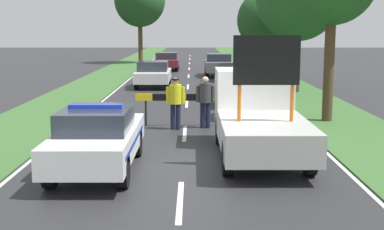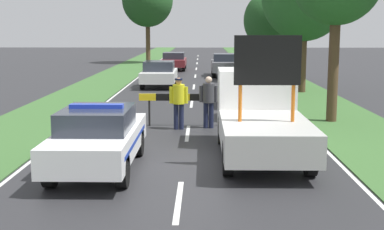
# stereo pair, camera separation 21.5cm
# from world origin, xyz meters

# --- Properties ---
(ground_plane) EXTENTS (160.00, 160.00, 0.00)m
(ground_plane) POSITION_xyz_m (0.00, 0.00, 0.00)
(ground_plane) COLOR #28282B
(lane_markings) EXTENTS (8.06, 73.78, 0.01)m
(lane_markings) POSITION_xyz_m (0.00, 18.36, 0.00)
(lane_markings) COLOR silver
(lane_markings) RESTS_ON ground
(grass_verge_left) EXTENTS (3.31, 120.00, 0.03)m
(grass_verge_left) POSITION_xyz_m (-5.73, 20.00, 0.01)
(grass_verge_left) COLOR #38602D
(grass_verge_left) RESTS_ON ground
(grass_verge_right) EXTENTS (3.31, 120.00, 0.03)m
(grass_verge_right) POSITION_xyz_m (5.73, 20.00, 0.01)
(grass_verge_right) COLOR #38602D
(grass_verge_right) RESTS_ON ground
(police_car) EXTENTS (1.82, 4.81, 1.64)m
(police_car) POSITION_xyz_m (-2.04, -0.78, 0.81)
(police_car) COLOR white
(police_car) RESTS_ON ground
(work_truck) EXTENTS (2.17, 5.46, 3.25)m
(work_truck) POSITION_xyz_m (2.04, 0.99, 1.08)
(work_truck) COLOR white
(work_truck) RESTS_ON ground
(road_barrier) EXTENTS (3.56, 0.08, 1.14)m
(road_barrier) POSITION_xyz_m (0.04, 5.16, 0.96)
(road_barrier) COLOR black
(road_barrier) RESTS_ON ground
(police_officer) EXTENTS (0.63, 0.40, 1.77)m
(police_officer) POSITION_xyz_m (-0.32, 4.53, 1.05)
(police_officer) COLOR #191E38
(police_officer) RESTS_ON ground
(pedestrian_civilian) EXTENTS (0.64, 0.41, 1.79)m
(pedestrian_civilian) POSITION_xyz_m (0.70, 4.79, 1.05)
(pedestrian_civilian) COLOR #191E38
(pedestrian_civilian) RESTS_ON ground
(traffic_cone_near_police) EXTENTS (0.44, 0.44, 0.60)m
(traffic_cone_near_police) POSITION_xyz_m (-2.03, 4.35, 0.30)
(traffic_cone_near_police) COLOR black
(traffic_cone_near_police) RESTS_ON ground
(traffic_cone_centre_front) EXTENTS (0.38, 0.38, 0.54)m
(traffic_cone_centre_front) POSITION_xyz_m (1.88, 4.97, 0.26)
(traffic_cone_centre_front) COLOR black
(traffic_cone_centre_front) RESTS_ON ground
(queued_car_sedan_silver) EXTENTS (1.78, 4.30, 1.50)m
(queued_car_sedan_silver) POSITION_xyz_m (2.25, 10.87, 0.80)
(queued_car_sedan_silver) COLOR #B2B2B7
(queued_car_sedan_silver) RESTS_ON ground
(queued_car_van_white) EXTENTS (1.93, 4.40, 1.51)m
(queued_car_van_white) POSITION_xyz_m (-2.02, 17.74, 0.78)
(queued_car_van_white) COLOR silver
(queued_car_van_white) RESTS_ON ground
(queued_car_suv_grey) EXTENTS (1.91, 4.38, 1.61)m
(queued_car_suv_grey) POSITION_xyz_m (2.13, 24.80, 0.84)
(queued_car_suv_grey) COLOR slate
(queued_car_suv_grey) RESTS_ON ground
(queued_car_wagon_maroon) EXTENTS (1.92, 4.62, 1.44)m
(queued_car_wagon_maroon) POSITION_xyz_m (-1.82, 30.39, 0.75)
(queued_car_wagon_maroon) COLOR maroon
(queued_car_wagon_maroon) RESTS_ON ground
(roadside_tree_near_left) EXTENTS (3.54, 3.54, 5.76)m
(roadside_tree_near_left) POSITION_xyz_m (4.86, 20.77, 3.87)
(roadside_tree_near_left) COLOR #4C3823
(roadside_tree_near_left) RESTS_ON ground
(roadside_tree_mid_right) EXTENTS (4.87, 4.87, 8.59)m
(roadside_tree_mid_right) POSITION_xyz_m (-4.76, 38.77, 6.01)
(roadside_tree_mid_right) COLOR #4C3823
(roadside_tree_mid_right) RESTS_ON ground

